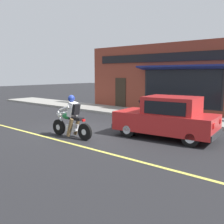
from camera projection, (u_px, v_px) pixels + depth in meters
ground_plane at (84, 130)px, 11.21m from camera, size 80.00×80.00×0.00m
sidewalk_curb at (110, 110)px, 17.02m from camera, size 2.60×22.00×0.14m
lane_stripe at (9, 127)px, 11.79m from camera, size 0.12×19.80×0.01m
storefront_building at (162, 78)px, 16.01m from camera, size 1.25×11.03×4.20m
motorcycle_with_rider at (72, 120)px, 9.84m from camera, size 0.57×2.02×1.62m
car_hatchback at (167, 118)px, 9.78m from camera, size 2.07×3.94×1.57m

